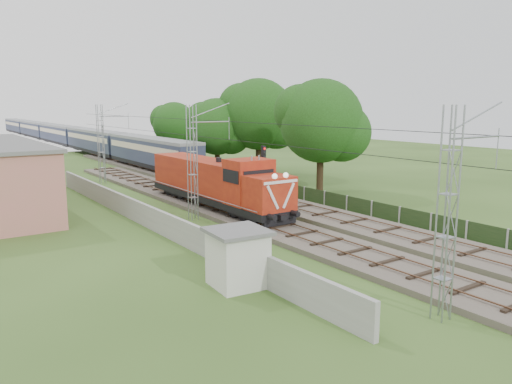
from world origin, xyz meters
TOP-DOWN VIEW (x-y plane):
  - ground at (0.00, 0.00)m, footprint 140.00×140.00m
  - track_main at (0.00, 7.00)m, footprint 4.20×70.00m
  - track_side at (5.00, 20.00)m, footprint 4.20×80.00m
  - catenary at (-2.95, 12.00)m, footprint 3.31×70.00m
  - boundary_wall at (-6.50, 12.00)m, footprint 0.25×40.00m
  - fence at (8.00, 3.00)m, footprint 0.12×32.00m
  - locomotive at (0.00, 13.99)m, footprint 2.91×16.60m
  - coach_rake at (5.00, 82.88)m, footprint 2.98×111.23m
  - signal_post at (3.14, 12.20)m, footprint 0.54×0.43m
  - relay_hut at (-7.40, -0.68)m, footprint 2.72×2.72m
  - tree_a at (12.00, 15.46)m, footprint 7.96×7.59m
  - tree_b at (13.82, 27.97)m, footprint 8.42×8.02m
  - tree_c at (9.92, 30.63)m, footprint 6.73×6.41m
  - tree_d at (12.07, 46.24)m, footprint 6.45×6.14m

SIDE VIEW (x-z plane):
  - ground at x=0.00m, z-range 0.00..0.00m
  - track_main at x=0.00m, z-range -0.04..0.41m
  - track_side at x=5.00m, z-range -0.04..0.41m
  - fence at x=8.00m, z-range 0.00..1.20m
  - boundary_wall at x=-6.50m, z-range 0.00..1.50m
  - relay_hut at x=-7.40m, z-range 0.01..2.61m
  - locomotive at x=0.00m, z-range 0.08..4.29m
  - coach_rake at x=5.00m, z-range 0.76..4.20m
  - signal_post at x=3.14m, z-range 0.92..5.87m
  - catenary at x=-2.95m, z-range 0.05..8.05m
  - tree_d at x=12.07m, z-range 1.03..9.39m
  - tree_c at x=9.92m, z-range 1.08..9.80m
  - tree_a at x=12.00m, z-range 1.28..11.60m
  - tree_b at x=13.82m, z-range 1.35..12.27m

